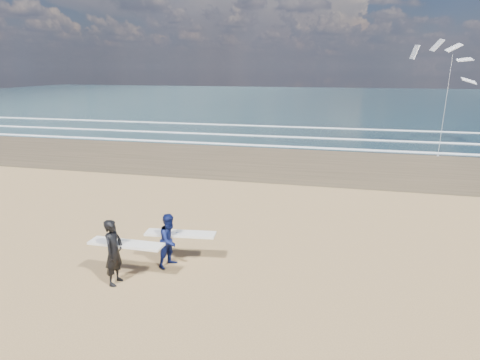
# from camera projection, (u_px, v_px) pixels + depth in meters

# --- Properties ---
(ocean) EXTENTS (220.00, 100.00, 0.02)m
(ocean) POSITION_uv_depth(u_px,v_px,m) (431.00, 102.00, 74.73)
(ocean) COLOR #182D35
(ocean) RESTS_ON ground
(surfer_near) EXTENTS (2.20, 0.97, 1.92)m
(surfer_near) POSITION_uv_depth(u_px,v_px,m) (115.00, 251.00, 12.01)
(surfer_near) COLOR black
(surfer_near) RESTS_ON ground
(surfer_far) EXTENTS (2.25, 1.24, 1.69)m
(surfer_far) POSITION_uv_depth(u_px,v_px,m) (171.00, 240.00, 13.13)
(surfer_far) COLOR #0D164A
(surfer_far) RESTS_ON ground
(kite_1) EXTENTS (5.28, 4.68, 8.38)m
(kite_1) POSITION_uv_depth(u_px,v_px,m) (448.00, 88.00, 30.52)
(kite_1) COLOR slate
(kite_1) RESTS_ON ground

